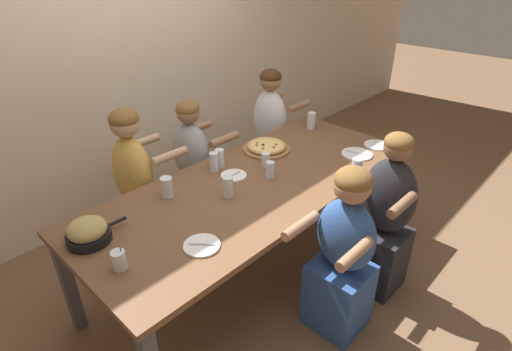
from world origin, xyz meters
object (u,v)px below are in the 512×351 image
at_px(drinking_glass_h, 220,159).
at_px(drinking_glass_b, 311,121).
at_px(pizza_board_main, 266,147).
at_px(skillet_bowl, 88,232).
at_px(empty_plate_d, 234,175).
at_px(drinking_glass_c, 266,161).
at_px(drinking_glass_a, 167,187).
at_px(drinking_glass_f, 357,167).
at_px(cocktail_glass_blue, 119,261).
at_px(drinking_glass_g, 270,171).
at_px(diner_far_center, 194,175).
at_px(empty_plate_b, 377,145).
at_px(drinking_glass_e, 214,163).
at_px(diner_far_midleft, 137,194).
at_px(diner_near_midright, 384,222).
at_px(empty_plate_a, 357,154).
at_px(diner_far_right, 270,137).
at_px(empty_plate_c, 202,245).
at_px(diner_near_center, 342,259).
at_px(drinking_glass_d, 228,188).

bearing_deg(drinking_glass_h, drinking_glass_b, -2.48).
bearing_deg(pizza_board_main, skillet_bowl, -177.27).
distance_m(empty_plate_d, drinking_glass_c, 0.28).
bearing_deg(drinking_glass_a, drinking_glass_f, -33.53).
xyz_separation_m(cocktail_glass_blue, drinking_glass_g, (1.19, 0.07, 0.01)).
bearing_deg(diner_far_center, skillet_bowl, -64.89).
relative_size(empty_plate_b, drinking_glass_h, 1.53).
bearing_deg(diner_far_center, drinking_glass_f, 24.92).
relative_size(cocktail_glass_blue, drinking_glass_h, 0.97).
xyz_separation_m(drinking_glass_e, diner_far_midleft, (-0.41, 0.41, -0.25)).
xyz_separation_m(drinking_glass_a, diner_far_center, (0.54, 0.45, -0.30)).
bearing_deg(drinking_glass_h, diner_near_midright, -65.63).
height_order(empty_plate_a, empty_plate_d, same).
relative_size(drinking_glass_a, diner_far_right, 0.11).
xyz_separation_m(drinking_glass_c, drinking_glass_h, (-0.23, 0.24, 0.01)).
distance_m(drinking_glass_c, diner_far_center, 0.71).
height_order(drinking_glass_b, drinking_glass_c, drinking_glass_b).
distance_m(drinking_glass_g, drinking_glass_h, 0.39).
bearing_deg(diner_far_right, drinking_glass_h, -68.66).
relative_size(empty_plate_c, drinking_glass_g, 1.66).
bearing_deg(diner_near_center, drinking_glass_g, -11.28).
xyz_separation_m(drinking_glass_a, drinking_glass_h, (0.50, 0.06, -0.01)).
bearing_deg(diner_far_midleft, diner_far_center, 90.00).
height_order(empty_plate_d, drinking_glass_e, drinking_glass_e).
bearing_deg(cocktail_glass_blue, skillet_bowl, 90.26).
xyz_separation_m(drinking_glass_b, drinking_glass_f, (-0.46, -0.74, -0.01)).
height_order(pizza_board_main, diner_far_right, diner_far_right).
height_order(empty_plate_d, drinking_glass_a, drinking_glass_a).
height_order(empty_plate_a, drinking_glass_a, drinking_glass_a).
bearing_deg(diner_far_right, empty_plate_c, -59.14).
relative_size(drinking_glass_c, diner_near_midright, 0.09).
height_order(empty_plate_c, diner_far_midleft, diner_far_midleft).
distance_m(drinking_glass_d, diner_near_center, 0.82).
distance_m(drinking_glass_f, diner_near_midright, 0.41).
relative_size(empty_plate_a, drinking_glass_e, 1.67).
height_order(empty_plate_c, drinking_glass_e, drinking_glass_e).
bearing_deg(drinking_glass_h, pizza_board_main, -8.21).
relative_size(empty_plate_b, drinking_glass_a, 1.53).
distance_m(drinking_glass_e, diner_far_center, 0.51).
xyz_separation_m(empty_plate_a, empty_plate_d, (-0.89, 0.44, 0.00)).
bearing_deg(drinking_glass_c, diner_far_right, 39.63).
distance_m(empty_plate_a, diner_far_right, 1.04).
bearing_deg(diner_far_right, pizza_board_main, -50.87).
xyz_separation_m(pizza_board_main, drinking_glass_g, (-0.31, -0.31, 0.03)).
height_order(drinking_glass_a, drinking_glass_c, drinking_glass_a).
distance_m(drinking_glass_b, drinking_glass_f, 0.87).
relative_size(skillet_bowl, drinking_glass_f, 2.91).
xyz_separation_m(skillet_bowl, drinking_glass_g, (1.19, -0.24, -0.01)).
height_order(pizza_board_main, drinking_glass_e, drinking_glass_e).
bearing_deg(drinking_glass_c, diner_far_midleft, 139.10).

